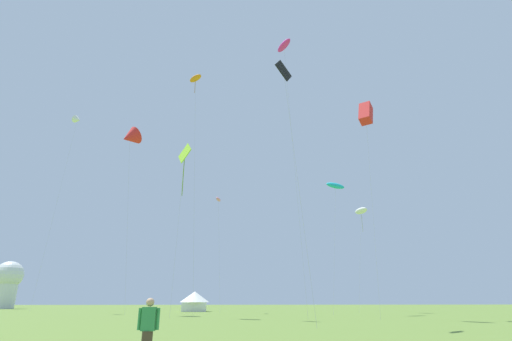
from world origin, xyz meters
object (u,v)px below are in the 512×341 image
object	(u,v)px
kite_lime_diamond	(185,156)
kite_orange_parafoil	(195,79)
kite_red_delta	(130,137)
observatory_dome	(7,282)
kite_cyan_parafoil	(335,186)
festival_tent_right	(195,300)
kite_black_diamond	(284,73)
kite_white_parafoil	(361,211)
kite_magenta_parafoil	(284,46)
person_spectator	(148,333)
kite_pink_parafoil	(218,200)
kite_white_delta	(77,120)
kite_red_box	(366,114)

from	to	relation	value
kite_lime_diamond	kite_orange_parafoil	bearing A→B (deg)	-61.57
kite_red_delta	observatory_dome	xyz separation A→B (m)	(-35.84, 45.14, -18.94)
kite_cyan_parafoil	festival_tent_right	bearing A→B (deg)	138.60
kite_lime_diamond	kite_orange_parafoil	xyz separation A→B (m)	(0.89, -1.65, 9.90)
kite_red_delta	kite_black_diamond	world-z (taller)	kite_red_delta
kite_white_parafoil	observatory_dome	xyz separation A→B (m)	(-73.43, 38.39, -10.05)
kite_lime_diamond	festival_tent_right	xyz separation A→B (m)	(0.77, 24.82, -16.74)
kite_lime_diamond	kite_white_parafoil	world-z (taller)	kite_lime_diamond
kite_magenta_parafoil	observatory_dome	xyz separation A→B (m)	(-57.45, 57.31, -27.74)
kite_lime_diamond	person_spectator	bearing A→B (deg)	-85.29
kite_black_diamond	festival_tent_right	xyz separation A→B (m)	(-8.86, 40.91, -18.56)
kite_magenta_parafoil	person_spectator	size ratio (longest dim) A/B	19.81
kite_orange_parafoil	kite_pink_parafoil	world-z (taller)	kite_orange_parafoil
kite_lime_diamond	festival_tent_right	distance (m)	29.94
kite_lime_diamond	kite_orange_parafoil	distance (m)	10.08
kite_black_diamond	festival_tent_right	size ratio (longest dim) A/B	4.36
kite_cyan_parafoil	kite_orange_parafoil	xyz separation A→B (m)	(-20.18, -8.57, 11.01)
kite_black_diamond	kite_pink_parafoil	world-z (taller)	kite_black_diamond
kite_black_diamond	kite_magenta_parafoil	xyz separation A→B (m)	(2.68, 13.57, 13.39)
person_spectator	kite_pink_parafoil	bearing A→B (deg)	88.17
kite_black_diamond	kite_white_delta	world-z (taller)	kite_white_delta
kite_red_box	observatory_dome	xyz separation A→B (m)	(-66.44, 60.26, -16.58)
kite_white_parafoil	kite_white_delta	size ratio (longest dim) A/B	0.50
kite_white_parafoil	festival_tent_right	size ratio (longest dim) A/B	3.34
kite_red_delta	kite_black_diamond	xyz separation A→B (m)	(18.93, -25.74, -4.60)
kite_cyan_parafoil	kite_black_diamond	world-z (taller)	kite_black_diamond
kite_pink_parafoil	kite_orange_parafoil	bearing A→B (deg)	-100.35
kite_white_parafoil	kite_pink_parafoil	world-z (taller)	kite_pink_parafoil
kite_red_delta	person_spectator	bearing A→B (deg)	-74.18
kite_red_delta	kite_magenta_parafoil	xyz separation A→B (m)	(21.60, -12.17, 8.79)
kite_cyan_parafoil	person_spectator	bearing A→B (deg)	-114.94
kite_magenta_parafoil	observatory_dome	distance (m)	85.75
kite_white_parafoil	kite_pink_parafoil	distance (m)	24.09
kite_red_delta	kite_cyan_parafoil	bearing A→B (deg)	-5.11
kite_white_delta	kite_white_parafoil	bearing A→B (deg)	-3.82
kite_magenta_parafoil	observatory_dome	bearing A→B (deg)	135.07
person_spectator	kite_orange_parafoil	bearing A→B (deg)	93.31
kite_lime_diamond	kite_white_delta	size ratio (longest dim) A/B	0.61
kite_cyan_parafoil	person_spectator	size ratio (longest dim) A/B	10.44
kite_magenta_parafoil	kite_white_delta	bearing A→B (deg)	146.55
kite_pink_parafoil	festival_tent_right	xyz separation A→B (m)	(-3.49, 8.02, -15.71)
kite_orange_parafoil	person_spectator	distance (m)	41.51
kite_white_parafoil	observatory_dome	distance (m)	83.47
person_spectator	kite_lime_diamond	bearing A→B (deg)	94.71
kite_black_diamond	person_spectator	xyz separation A→B (m)	(-6.95, -16.51, -19.51)
kite_white_parafoil	kite_black_diamond	size ratio (longest dim) A/B	0.77
festival_tent_right	kite_black_diamond	bearing A→B (deg)	-77.77
kite_white_parafoil	kite_pink_parafoil	bearing A→B (deg)	179.02
kite_black_diamond	person_spectator	bearing A→B (deg)	-112.85
kite_magenta_parafoil	kite_pink_parafoil	world-z (taller)	kite_magenta_parafoil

